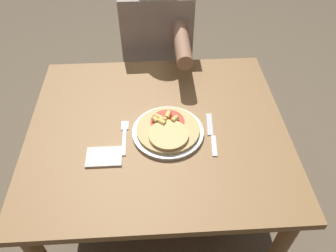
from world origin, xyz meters
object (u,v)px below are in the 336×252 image
object	(u,v)px
plate	(168,132)
pizza	(168,129)
knife	(212,135)
fork	(125,135)
dining_table	(158,145)
person_diner	(158,47)

from	to	relation	value
plate	pizza	distance (m)	0.02
pizza	knife	xyz separation A→B (m)	(0.17, -0.02, -0.02)
pizza	fork	size ratio (longest dim) A/B	1.38
knife	plate	bearing A→B (deg)	172.99
fork	knife	distance (m)	0.34
plate	pizza	size ratio (longest dim) A/B	1.14
dining_table	plate	size ratio (longest dim) A/B	3.67
dining_table	person_diner	xyz separation A→B (m)	(0.02, 0.63, 0.08)
plate	knife	world-z (taller)	plate
plate	knife	bearing A→B (deg)	-7.01
dining_table	plate	bearing A→B (deg)	-42.49
pizza	fork	bearing A→B (deg)	179.80
fork	knife	bearing A→B (deg)	-3.00
plate	dining_table	bearing A→B (deg)	137.51
plate	pizza	world-z (taller)	pizza
fork	person_diner	size ratio (longest dim) A/B	0.15
plate	knife	xyz separation A→B (m)	(0.17, -0.02, -0.00)
fork	dining_table	bearing A→B (deg)	17.25
fork	person_diner	xyz separation A→B (m)	(0.15, 0.67, -0.04)
plate	pizza	bearing A→B (deg)	-103.97
plate	person_diner	world-z (taller)	person_diner
fork	person_diner	distance (m)	0.69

